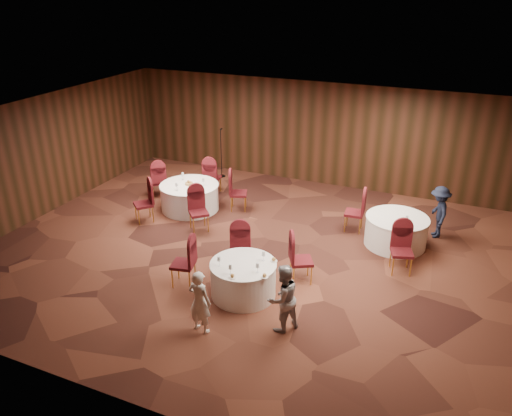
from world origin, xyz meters
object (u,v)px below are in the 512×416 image
at_px(woman_a, 200,302).
at_px(man_c, 439,212).
at_px(table_left, 190,197).
at_px(mic_stand, 221,163).
at_px(woman_b, 283,298).
at_px(table_right, 396,231).
at_px(table_main, 243,279).

bearing_deg(woman_a, man_c, -114.49).
bearing_deg(man_c, table_left, -97.04).
bearing_deg(mic_stand, woman_b, -55.17).
bearing_deg(man_c, woman_a, -48.66).
xyz_separation_m(table_right, woman_a, (-2.77, -4.79, 0.26)).
xyz_separation_m(woman_a, woman_b, (1.36, 0.65, 0.04)).
height_order(mic_stand, man_c, mic_stand).
height_order(table_main, table_left, same).
bearing_deg(table_main, table_right, 53.51).
relative_size(table_left, woman_b, 1.22).
relative_size(table_main, man_c, 1.01).
xyz_separation_m(table_left, woman_b, (4.28, -3.98, 0.30)).
relative_size(table_right, woman_a, 1.18).
bearing_deg(table_right, table_main, -126.49).
xyz_separation_m(table_main, table_left, (-3.16, 3.27, -0.00)).
distance_m(table_left, woman_a, 5.48).
xyz_separation_m(table_main, man_c, (3.40, 4.28, 0.30)).
relative_size(mic_stand, woman_a, 1.27).
xyz_separation_m(table_main, mic_stand, (-3.50, 5.93, 0.10)).
xyz_separation_m(table_right, mic_stand, (-6.03, 2.50, 0.10)).
xyz_separation_m(table_left, man_c, (6.56, 1.01, 0.30)).
xyz_separation_m(mic_stand, woman_b, (4.62, -6.64, 0.20)).
distance_m(mic_stand, woman_a, 7.99).
bearing_deg(table_right, woman_a, -120.06).
xyz_separation_m(table_left, woman_a, (2.92, -4.63, 0.26)).
bearing_deg(table_left, table_main, -45.97).
bearing_deg(woman_b, table_left, -99.66).
bearing_deg(table_main, table_left, 134.03).
bearing_deg(mic_stand, table_main, -59.44).
distance_m(woman_a, man_c, 6.72).
distance_m(table_left, woman_b, 5.85).
distance_m(table_main, man_c, 5.48).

